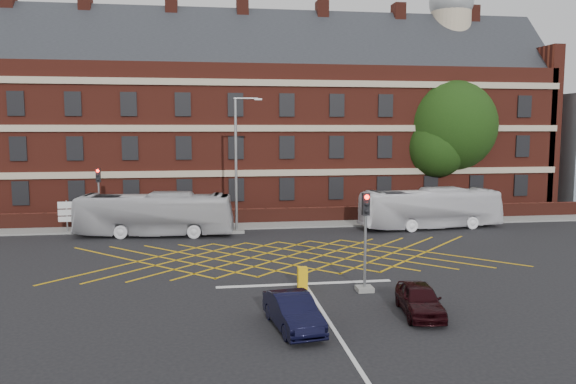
{
  "coord_description": "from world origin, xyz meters",
  "views": [
    {
      "loc": [
        -4.35,
        -27.86,
        7.03
      ],
      "look_at": [
        -0.03,
        1.5,
        3.63
      ],
      "focal_mm": 35.0,
      "sensor_mm": 36.0,
      "label": 1
    }
  ],
  "objects": [
    {
      "name": "car_navy",
      "position": [
        -1.4,
        -9.02,
        0.62
      ],
      "size": [
        1.84,
        3.89,
        1.23
      ],
      "primitive_type": "imported",
      "rotation": [
        0.0,
        0.0,
        0.15
      ],
      "color": "black",
      "rests_on": "ground"
    },
    {
      "name": "ground",
      "position": [
        0.0,
        0.0,
        0.0
      ],
      "size": [
        120.0,
        120.0,
        0.0
      ],
      "primitive_type": "plane",
      "color": "black",
      "rests_on": "ground"
    },
    {
      "name": "far_pavement",
      "position": [
        0.0,
        12.0,
        0.06
      ],
      "size": [
        60.0,
        3.0,
        0.12
      ],
      "primitive_type": "cube",
      "color": "slate",
      "rests_on": "ground"
    },
    {
      "name": "car_maroon",
      "position": [
        3.56,
        -8.24,
        0.59
      ],
      "size": [
        1.86,
        3.64,
        1.19
      ],
      "primitive_type": "imported",
      "rotation": [
        0.0,
        0.0,
        -0.14
      ],
      "color": "black",
      "rests_on": "ground"
    },
    {
      "name": "centre_line",
      "position": [
        0.0,
        -10.0,
        0.01
      ],
      "size": [
        0.15,
        14.0,
        0.02
      ],
      "primitive_type": "cube",
      "color": "silver",
      "rests_on": "ground"
    },
    {
      "name": "traffic_light_near",
      "position": [
        2.36,
        -4.97,
        1.76
      ],
      "size": [
        0.7,
        0.7,
        4.27
      ],
      "color": "slate",
      "rests_on": "ground"
    },
    {
      "name": "utility_cabinet",
      "position": [
        -0.25,
        -4.3,
        0.49
      ],
      "size": [
        0.41,
        0.37,
        0.99
      ],
      "primitive_type": "cube",
      "color": "#EEB20E",
      "rests_on": "ground"
    },
    {
      "name": "bus_left",
      "position": [
        -7.7,
        9.21,
        1.42
      ],
      "size": [
        10.37,
        3.58,
        2.83
      ],
      "primitive_type": "imported",
      "rotation": [
        0.0,
        0.0,
        1.45
      ],
      "color": "#BCBCC1",
      "rests_on": "ground"
    },
    {
      "name": "traffic_light_far",
      "position": [
        -11.64,
        11.79,
        1.76
      ],
      "size": [
        0.7,
        0.7,
        4.27
      ],
      "color": "slate",
      "rests_on": "ground"
    },
    {
      "name": "box_junction_hatching",
      "position": [
        0.0,
        2.0,
        0.01
      ],
      "size": [
        8.22,
        8.22,
        0.02
      ],
      "primitive_type": "cube",
      "rotation": [
        0.0,
        0.0,
        0.79
      ],
      "color": "#CC990C",
      "rests_on": "ground"
    },
    {
      "name": "stop_line",
      "position": [
        0.0,
        -3.5,
        0.01
      ],
      "size": [
        8.0,
        0.3,
        0.02
      ],
      "primitive_type": "cube",
      "color": "silver",
      "rests_on": "ground"
    },
    {
      "name": "bus_right",
      "position": [
        11.22,
        9.22,
        1.41
      ],
      "size": [
        10.3,
        3.35,
        2.82
      ],
      "primitive_type": "imported",
      "rotation": [
        0.0,
        0.0,
        1.67
      ],
      "color": "white",
      "rests_on": "ground"
    },
    {
      "name": "direction_signs",
      "position": [
        -13.62,
        11.01,
        1.38
      ],
      "size": [
        1.1,
        0.16,
        2.2
      ],
      "color": "gray",
      "rests_on": "ground"
    },
    {
      "name": "deciduous_tree",
      "position": [
        16.02,
        17.27,
        6.65
      ],
      "size": [
        7.97,
        7.85,
        11.13
      ],
      "color": "black",
      "rests_on": "ground"
    },
    {
      "name": "boundary_wall",
      "position": [
        0.0,
        13.0,
        0.55
      ],
      "size": [
        56.0,
        0.5,
        1.1
      ],
      "primitive_type": "cube",
      "color": "#4D1D14",
      "rests_on": "ground"
    },
    {
      "name": "street_lamp",
      "position": [
        -2.29,
        9.52,
        3.11
      ],
      "size": [
        2.25,
        1.0,
        9.02
      ],
      "color": "slate",
      "rests_on": "ground"
    },
    {
      "name": "victorian_building",
      "position": [
        0.25,
        22.0,
        7.84
      ],
      "size": [
        51.0,
        12.17,
        20.4
      ],
      "color": "maroon",
      "rests_on": "ground"
    }
  ]
}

